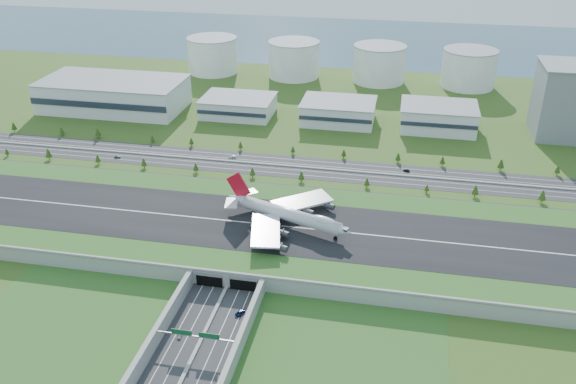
% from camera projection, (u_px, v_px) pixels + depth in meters
% --- Properties ---
extents(ground, '(1200.00, 1200.00, 0.00)m').
position_uv_depth(ground, '(252.00, 236.00, 341.48)').
color(ground, '#345019').
rests_on(ground, ground).
extents(airfield_deck, '(520.00, 100.00, 9.20)m').
position_uv_depth(airfield_deck, '(252.00, 229.00, 339.52)').
color(airfield_deck, gray).
rests_on(airfield_deck, ground).
extents(underpass_road, '(38.80, 120.40, 8.00)m').
position_uv_depth(underpass_road, '(193.00, 350.00, 253.14)').
color(underpass_road, '#28282B').
rests_on(underpass_road, ground).
extents(sign_gantry_near, '(38.70, 0.70, 9.80)m').
position_uv_depth(sign_gantry_near, '(196.00, 337.00, 255.36)').
color(sign_gantry_near, gray).
rests_on(sign_gantry_near, ground).
extents(north_expressway, '(560.00, 36.00, 0.12)m').
position_uv_depth(north_expressway, '(285.00, 166.00, 424.36)').
color(north_expressway, '#28282B').
rests_on(north_expressway, ground).
extents(tree_row, '(505.26, 48.66, 8.35)m').
position_uv_depth(tree_row, '(306.00, 162.00, 420.18)').
color(tree_row, '#3D2819').
rests_on(tree_row, ground).
extents(hangar_west, '(120.00, 60.00, 25.00)m').
position_uv_depth(hangar_west, '(114.00, 94.00, 526.75)').
color(hangar_west, white).
rests_on(hangar_west, ground).
extents(hangar_mid_a, '(58.00, 42.00, 15.00)m').
position_uv_depth(hangar_mid_a, '(238.00, 106.00, 514.30)').
color(hangar_mid_a, white).
rests_on(hangar_mid_a, ground).
extents(hangar_mid_b, '(58.00, 42.00, 17.00)m').
position_uv_depth(hangar_mid_b, '(338.00, 112.00, 499.08)').
color(hangar_mid_b, white).
rests_on(hangar_mid_b, ground).
extents(hangar_mid_c, '(58.00, 42.00, 19.00)m').
position_uv_depth(hangar_mid_c, '(438.00, 117.00, 484.73)').
color(hangar_mid_c, white).
rests_on(hangar_mid_c, ground).
extents(office_tower, '(46.00, 46.00, 55.00)m').
position_uv_depth(office_tower, '(568.00, 101.00, 464.39)').
color(office_tower, slate).
rests_on(office_tower, ground).
extents(fuel_tank_a, '(50.00, 50.00, 35.00)m').
position_uv_depth(fuel_tank_a, '(213.00, 55.00, 624.88)').
color(fuel_tank_a, silver).
rests_on(fuel_tank_a, ground).
extents(fuel_tank_b, '(50.00, 50.00, 35.00)m').
position_uv_depth(fuel_tank_b, '(294.00, 60.00, 610.12)').
color(fuel_tank_b, silver).
rests_on(fuel_tank_b, ground).
extents(fuel_tank_c, '(50.00, 50.00, 35.00)m').
position_uv_depth(fuel_tank_c, '(379.00, 64.00, 595.36)').
color(fuel_tank_c, silver).
rests_on(fuel_tank_c, ground).
extents(fuel_tank_d, '(50.00, 50.00, 35.00)m').
position_uv_depth(fuel_tank_d, '(469.00, 69.00, 580.60)').
color(fuel_tank_d, silver).
rests_on(fuel_tank_d, ground).
extents(bay_water, '(1200.00, 260.00, 0.06)m').
position_uv_depth(bay_water, '(347.00, 40.00, 760.38)').
color(bay_water, '#355365').
rests_on(bay_water, ground).
extents(boeing_747, '(75.97, 70.55, 24.52)m').
position_uv_depth(boeing_747, '(287.00, 214.00, 333.01)').
color(boeing_747, silver).
rests_on(boeing_747, airfield_deck).
extents(car_0, '(2.06, 4.09, 1.34)m').
position_uv_depth(car_0, '(180.00, 336.00, 265.24)').
color(car_0, silver).
rests_on(car_0, ground).
extents(car_2, '(4.29, 6.14, 1.56)m').
position_uv_depth(car_2, '(240.00, 312.00, 279.45)').
color(car_2, '#0C1C3F').
rests_on(car_2, ground).
extents(car_4, '(4.86, 2.85, 1.55)m').
position_uv_depth(car_4, '(117.00, 157.00, 436.61)').
color(car_4, '#5B5C60').
rests_on(car_4, ground).
extents(car_5, '(4.57, 2.28, 1.44)m').
position_uv_depth(car_5, '(406.00, 170.00, 416.15)').
color(car_5, black).
rests_on(car_5, ground).
extents(car_7, '(6.00, 3.80, 1.62)m').
position_uv_depth(car_7, '(232.00, 157.00, 436.84)').
color(car_7, silver).
rests_on(car_7, ground).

